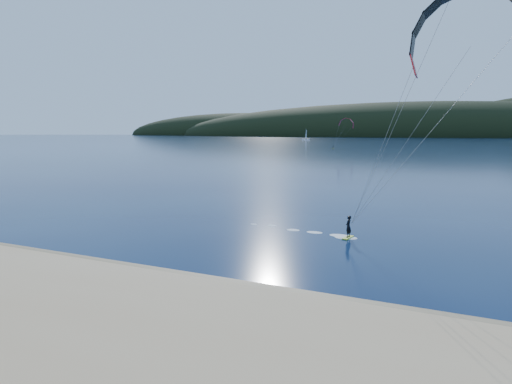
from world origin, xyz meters
TOP-DOWN VIEW (x-y plane):
  - ground at (0.00, 0.00)m, footprint 1800.00×1800.00m
  - wet_sand at (0.00, 4.50)m, footprint 220.00×2.50m
  - headland at (0.63, 745.28)m, footprint 1200.00×310.00m
  - kitesurfer_near at (13.92, 14.32)m, footprint 23.13×8.24m
  - kitesurfer_far at (-33.50, 200.40)m, footprint 11.79×5.08m
  - sailboat at (-116.20, 398.70)m, footprint 8.10×5.18m

SIDE VIEW (x-z plane):
  - ground at x=0.00m, z-range 0.00..0.00m
  - headland at x=0.63m, z-range -70.00..70.00m
  - wet_sand at x=0.00m, z-range 0.00..0.10m
  - sailboat at x=-116.20m, z-range -4.88..6.57m
  - kitesurfer_far at x=-33.50m, z-range 4.47..18.83m
  - kitesurfer_near at x=13.92m, z-range 5.11..22.94m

